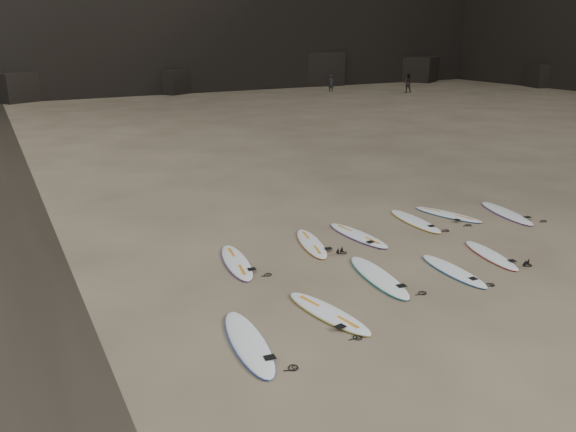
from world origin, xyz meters
name	(u,v)px	position (x,y,z in m)	size (l,w,h in m)	color
ground	(394,281)	(0.00, 0.00, 0.00)	(240.00, 240.00, 0.00)	#897559
surfboard_0	(248,342)	(-4.41, -0.98, 0.05)	(0.65, 2.70, 0.10)	white
surfboard_1	(328,312)	(-2.36, -0.68, 0.05)	(0.61, 2.52, 0.09)	white
surfboard_2	(378,276)	(-0.24, 0.33, 0.05)	(0.66, 2.77, 0.10)	white
surfboard_3	(453,270)	(1.70, -0.28, 0.04)	(0.56, 2.35, 0.08)	white
surfboard_4	(491,255)	(3.37, 0.03, 0.04)	(0.54, 2.26, 0.08)	white
surfboard_5	(237,262)	(-3.02, 2.88, 0.05)	(0.61, 2.55, 0.09)	white
surfboard_6	(311,243)	(-0.55, 3.13, 0.04)	(0.58, 2.43, 0.09)	white
surfboard_7	(358,235)	(1.04, 3.04, 0.05)	(0.62, 2.58, 0.09)	white
surfboard_8	(415,221)	(3.44, 3.27, 0.05)	(0.61, 2.56, 0.09)	white
surfboard_9	(448,214)	(4.87, 3.28, 0.04)	(0.58, 2.43, 0.09)	white
surfboard_10	(506,213)	(6.71, 2.46, 0.05)	(0.64, 2.68, 0.10)	white
person_a	(331,83)	(22.65, 38.79, 0.84)	(0.61, 0.40, 1.68)	#232227
person_b	(408,83)	(28.94, 34.58, 0.93)	(0.91, 0.71, 1.87)	black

